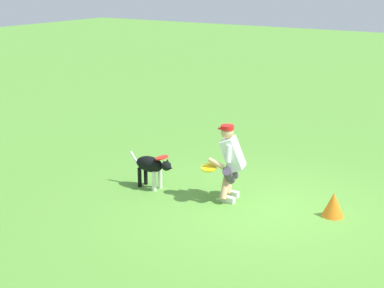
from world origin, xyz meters
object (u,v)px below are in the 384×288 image
Objects in this scene: dog at (152,166)px; training_cone at (333,205)px; person at (230,160)px; frisbee_held at (209,168)px; frisbee_flying at (162,158)px.

dog is 2.50× the size of training_cone.
person reaches higher than dog.
person reaches higher than frisbee_held.
person is at bearing 14.22° from dog.
frisbee_held is at bearing 16.30° from training_cone.
frisbee_flying is (1.20, 0.30, -0.08)m from person.
frisbee_held reaches higher than frisbee_flying.
training_cone is (-3.15, -0.55, -0.22)m from dog.
frisbee_held reaches higher than dog.
frisbee_flying is at bearing -1.49° from person.
person is 1.49m from dog.
frisbee_flying is 0.97m from frisbee_held.
dog is 4.21× the size of frisbee_flying.
training_cone is at bearing 173.20° from person.
training_cone is at bearing -163.70° from frisbee_held.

